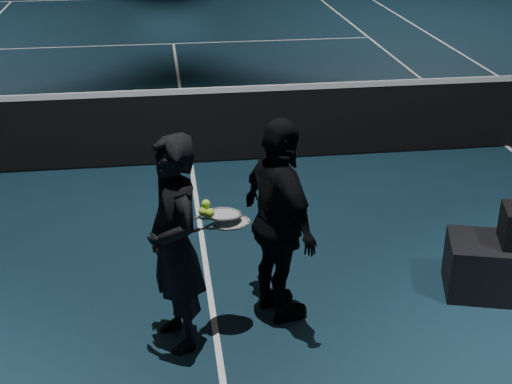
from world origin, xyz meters
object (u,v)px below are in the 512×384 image
at_px(racket_lower, 232,223).
at_px(racket_upper, 223,214).
at_px(tennis_balls, 206,210).
at_px(player_a, 175,245).
at_px(player_b, 279,222).

height_order(racket_lower, racket_upper, racket_upper).
distance_m(racket_lower, tennis_balls, 0.24).
height_order(player_a, tennis_balls, player_a).
xyz_separation_m(player_a, racket_upper, (0.37, 0.15, 0.15)).
relative_size(player_a, racket_lower, 2.47).
bearing_deg(player_a, racket_upper, 92.17).
xyz_separation_m(racket_lower, racket_upper, (-0.06, 0.02, 0.06)).
bearing_deg(racket_upper, player_b, -9.08).
height_order(player_b, racket_upper, player_b).
relative_size(player_b, racket_upper, 2.47).
height_order(racket_lower, tennis_balls, tennis_balls).
bearing_deg(player_b, player_a, 87.27).
xyz_separation_m(player_b, racket_upper, (-0.44, -0.09, 0.15)).
relative_size(racket_lower, racket_upper, 1.00).
relative_size(player_a, tennis_balls, 14.01).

